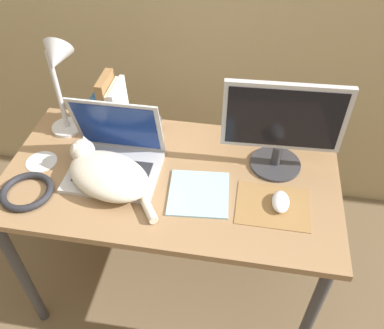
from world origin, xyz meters
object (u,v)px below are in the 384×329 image
object	(u,v)px
webcam	(156,120)
cat	(106,173)
external_monitor	(282,126)
cable_coil	(27,191)
notepad	(199,193)
computer_mouse	(281,202)
cd_disc	(42,162)
laptop	(115,157)
book_row	(111,108)
desk_lamp	(58,74)

from	to	relation	value
webcam	cat	bearing A→B (deg)	-106.64
external_monitor	cable_coil	size ratio (longest dim) A/B	2.28
notepad	webcam	xyz separation A→B (m)	(-0.23, 0.34, 0.04)
computer_mouse	cd_disc	distance (m)	0.92
cable_coil	cd_disc	bearing A→B (deg)	97.94
notepad	webcam	distance (m)	0.41
cat	webcam	bearing A→B (deg)	73.36
laptop	webcam	size ratio (longest dim) A/B	4.54
cat	book_row	world-z (taller)	book_row
webcam	book_row	bearing A→B (deg)	-170.55
book_row	cd_disc	xyz separation A→B (m)	(-0.22, -0.24, -0.11)
external_monitor	cable_coil	world-z (taller)	external_monitor
cd_disc	laptop	bearing A→B (deg)	3.31
external_monitor	webcam	xyz separation A→B (m)	(-0.50, 0.14, -0.14)
laptop	notepad	world-z (taller)	laptop
laptop	desk_lamp	bearing A→B (deg)	145.24
computer_mouse	cat	bearing A→B (deg)	179.68
desk_lamp	notepad	bearing A→B (deg)	-23.70
external_monitor	book_row	world-z (taller)	external_monitor
webcam	cd_disc	size ratio (longest dim) A/B	0.62
cat	computer_mouse	distance (m)	0.62
webcam	cd_disc	distance (m)	0.48
external_monitor	desk_lamp	distance (m)	0.84
desk_lamp	webcam	size ratio (longest dim) A/B	5.83
cable_coil	cd_disc	size ratio (longest dim) A/B	1.57
cat	external_monitor	xyz separation A→B (m)	(0.60, 0.20, 0.14)
desk_lamp	cd_disc	distance (m)	0.34
cat	external_monitor	size ratio (longest dim) A/B	0.94
cat	cable_coil	xyz separation A→B (m)	(-0.27, -0.10, -0.04)
desk_lamp	cd_disc	bearing A→B (deg)	-108.18
cat	desk_lamp	size ratio (longest dim) A/B	0.93
notepad	webcam	size ratio (longest dim) A/B	3.19
laptop	book_row	world-z (taller)	laptop
cable_coil	desk_lamp	bearing A→B (deg)	83.96
cat	book_row	xyz separation A→B (m)	(-0.07, 0.31, 0.06)
computer_mouse	external_monitor	bearing A→B (deg)	95.83
desk_lamp	book_row	bearing A→B (deg)	20.23
external_monitor	computer_mouse	world-z (taller)	external_monitor
cable_coil	webcam	world-z (taller)	webcam
cd_disc	book_row	bearing A→B (deg)	47.76
cat	cable_coil	world-z (taller)	cat
cable_coil	cd_disc	xyz separation A→B (m)	(-0.02, 0.17, -0.01)
book_row	webcam	bearing A→B (deg)	9.45
book_row	notepad	bearing A→B (deg)	-37.00
book_row	cd_disc	world-z (taller)	book_row
laptop	cd_disc	xyz separation A→B (m)	(-0.30, -0.02, -0.05)
laptop	webcam	bearing A→B (deg)	69.15
laptop	computer_mouse	xyz separation A→B (m)	(0.62, -0.09, -0.03)
external_monitor	computer_mouse	bearing A→B (deg)	-84.17
cable_coil	external_monitor	bearing A→B (deg)	18.82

